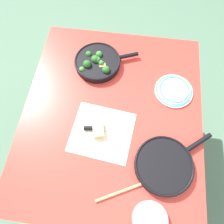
# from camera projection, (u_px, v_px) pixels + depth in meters

# --- Properties ---
(ground_plane) EXTENTS (14.00, 14.00, 0.00)m
(ground_plane) POSITION_uv_depth(u_px,v_px,m) (112.00, 146.00, 1.79)
(ground_plane) COLOR #51755B
(dining_table_red) EXTENTS (1.16, 0.98, 0.75)m
(dining_table_red) POSITION_uv_depth(u_px,v_px,m) (112.00, 119.00, 1.17)
(dining_table_red) COLOR red
(dining_table_red) RESTS_ON ground_plane
(skillet_broccoli) EXTENTS (0.28, 0.38, 0.07)m
(skillet_broccoli) POSITION_uv_depth(u_px,v_px,m) (98.00, 62.00, 1.20)
(skillet_broccoli) COLOR black
(skillet_broccoli) RESTS_ON dining_table_red
(skillet_eggs) EXTENTS (0.34, 0.38, 0.05)m
(skillet_eggs) POSITION_uv_depth(u_px,v_px,m) (164.00, 165.00, 0.97)
(skillet_eggs) COLOR black
(skillet_eggs) RESTS_ON dining_table_red
(wooden_spoon) EXTENTS (0.18, 0.33, 0.02)m
(wooden_spoon) POSITION_uv_depth(u_px,v_px,m) (139.00, 185.00, 0.95)
(wooden_spoon) COLOR tan
(wooden_spoon) RESTS_ON dining_table_red
(parchment_sheet) EXTENTS (0.32, 0.35, 0.00)m
(parchment_sheet) POSITION_uv_depth(u_px,v_px,m) (102.00, 132.00, 1.06)
(parchment_sheet) COLOR silver
(parchment_sheet) RESTS_ON dining_table_red
(grater_knife) EXTENTS (0.06, 0.24, 0.02)m
(grater_knife) POSITION_uv_depth(u_px,v_px,m) (100.00, 128.00, 1.06)
(grater_knife) COLOR silver
(grater_knife) RESTS_ON dining_table_red
(cheese_block) EXTENTS (0.09, 0.07, 0.04)m
(cheese_block) POSITION_uv_depth(u_px,v_px,m) (98.00, 130.00, 1.04)
(cheese_block) COLOR #EFD67A
(cheese_block) RESTS_ON dining_table_red
(dinner_plate_stack) EXTENTS (0.22, 0.22, 0.03)m
(dinner_plate_stack) POSITION_uv_depth(u_px,v_px,m) (174.00, 90.00, 1.14)
(dinner_plate_stack) COLOR white
(dinner_plate_stack) RESTS_ON dining_table_red
(prep_bowl_steel) EXTENTS (0.15, 0.15, 0.05)m
(prep_bowl_steel) POSITION_uv_depth(u_px,v_px,m) (149.00, 219.00, 0.88)
(prep_bowl_steel) COLOR #B7B7BC
(prep_bowl_steel) RESTS_ON dining_table_red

